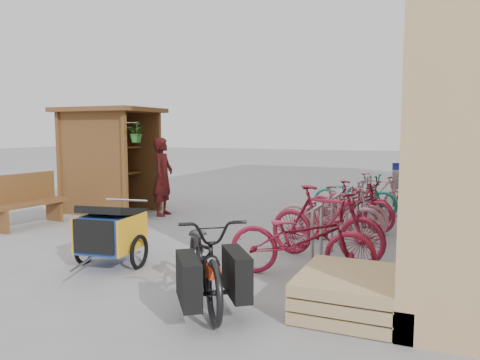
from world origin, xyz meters
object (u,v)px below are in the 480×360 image
at_px(shopping_carts, 407,178).
at_px(bike_5, 355,203).
at_px(bike_3, 344,212).
at_px(kiosk, 106,145).
at_px(bike_7, 375,194).
at_px(bench, 25,200).
at_px(bike_0, 301,239).
at_px(bike_2, 329,214).
at_px(bike_4, 349,205).
at_px(cargo_bike, 205,259).
at_px(person_kiosk, 163,177).
at_px(child_trailer, 111,230).
at_px(bike_6, 354,196).
at_px(pallet_stack, 349,292).
at_px(bike_1, 326,223).

bearing_deg(shopping_carts, bike_5, -101.62).
bearing_deg(bike_5, bike_3, -169.95).
distance_m(kiosk, bike_7, 6.23).
xyz_separation_m(bench, bike_3, (5.98, 1.42, -0.06)).
bearing_deg(bench, bike_0, -4.79).
bearing_deg(kiosk, bench, -101.64).
distance_m(bike_2, bike_4, 1.14).
distance_m(kiosk, cargo_bike, 6.51).
xyz_separation_m(bike_0, bike_3, (0.08, 2.37, -0.02)).
height_order(bike_0, bike_3, bike_0).
distance_m(person_kiosk, bike_3, 4.22).
distance_m(bike_3, bike_7, 2.68).
bearing_deg(shopping_carts, child_trailer, -113.45).
distance_m(person_kiosk, bike_6, 4.21).
distance_m(bike_2, bike_6, 2.37).
bearing_deg(shopping_carts, bike_6, -108.00).
height_order(pallet_stack, bike_6, bike_6).
relative_size(cargo_bike, bike_5, 1.31).
xyz_separation_m(person_kiosk, bike_3, (4.14, -0.70, -0.40)).
distance_m(person_kiosk, bike_2, 4.10).
bearing_deg(bike_7, cargo_bike, -179.18).
height_order(bike_4, bike_7, bike_7).
height_order(bike_5, bike_6, bike_6).
distance_m(pallet_stack, bike_7, 6.02).
relative_size(bike_5, bike_6, 0.81).
bearing_deg(bike_4, cargo_bike, -175.17).
height_order(bench, bike_6, bench).
height_order(bike_1, bike_7, bike_1).
relative_size(shopping_carts, child_trailer, 1.10).
distance_m(pallet_stack, person_kiosk, 6.33).
height_order(cargo_bike, bike_5, cargo_bike).
bearing_deg(kiosk, bike_4, 2.91).
distance_m(pallet_stack, bike_4, 4.23).
height_order(kiosk, bike_5, kiosk).
distance_m(bike_0, bike_1, 0.93).
xyz_separation_m(bench, bike_4, (5.92, 2.26, -0.06)).
distance_m(kiosk, bike_5, 5.71).
bearing_deg(bike_7, bike_0, -173.74).
height_order(bike_2, bike_7, bike_2).
bearing_deg(bike_6, bike_1, -172.79).
bearing_deg(child_trailer, person_kiosk, 103.78).
relative_size(cargo_bike, bike_2, 1.06).
bearing_deg(bike_1, bike_7, 9.25).
bearing_deg(bike_5, cargo_bike, -179.25).
bearing_deg(bike_1, bike_4, 13.49).
xyz_separation_m(bench, bike_6, (5.80, 3.50, -0.05)).
bearing_deg(bike_1, person_kiosk, 74.40).
bearing_deg(cargo_bike, person_kiosk, 90.27).
bearing_deg(bike_2, bench, 95.92).
bearing_deg(child_trailer, bike_4, 47.06).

